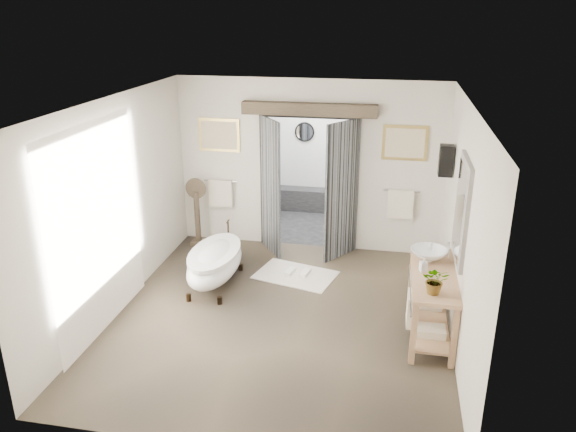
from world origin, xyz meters
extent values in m
plane|color=brown|center=(0.00, 0.00, 0.00)|extent=(5.00, 5.00, 0.00)
cube|color=beige|center=(0.00, -2.50, 1.45)|extent=(4.50, 0.02, 2.90)
cube|color=beige|center=(-2.25, 0.00, 1.45)|extent=(0.02, 5.00, 2.90)
cube|color=beige|center=(2.25, 0.00, 1.45)|extent=(0.02, 5.00, 2.90)
cube|color=beige|center=(-1.52, 2.50, 1.45)|extent=(1.45, 0.02, 2.90)
cube|color=beige|center=(1.52, 2.50, 1.45)|extent=(1.45, 0.02, 2.90)
cube|color=beige|center=(0.00, 2.50, 2.60)|extent=(1.60, 0.02, 0.60)
cube|color=silver|center=(0.00, 0.00, 2.90)|extent=(4.50, 5.00, 0.02)
cube|color=silver|center=(-2.20, -0.60, 1.35)|extent=(0.02, 2.20, 2.70)
cube|color=gray|center=(2.23, 0.00, 1.70)|extent=(0.05, 0.95, 1.25)
cube|color=silver|center=(2.19, 0.00, 1.70)|extent=(0.01, 0.80, 1.10)
cube|color=black|center=(2.13, 1.55, 1.90)|extent=(0.20, 0.20, 0.45)
sphere|color=#FFCC8C|center=(2.13, 1.55, 1.90)|extent=(0.10, 0.10, 0.10)
cube|color=black|center=(0.00, 3.50, 0.01)|extent=(2.20, 2.00, 0.01)
cube|color=silver|center=(0.00, 3.50, 2.50)|extent=(2.20, 2.00, 0.02)
cube|color=white|center=(0.00, 4.50, 1.25)|extent=(2.20, 0.02, 2.50)
cube|color=white|center=(-1.10, 3.50, 1.25)|extent=(0.02, 2.00, 2.50)
cube|color=white|center=(1.10, 3.50, 1.25)|extent=(0.02, 2.00, 2.50)
cube|color=black|center=(0.00, 4.32, 0.23)|extent=(2.00, 0.35, 0.45)
cylinder|color=silver|center=(-0.40, 4.47, 1.60)|extent=(0.40, 0.03, 0.40)
cylinder|color=silver|center=(0.40, 4.47, 1.60)|extent=(0.40, 0.03, 0.40)
cube|color=black|center=(-0.80, 2.50, 1.15)|extent=(0.07, 0.10, 2.30)
cube|color=black|center=(0.80, 2.50, 1.15)|extent=(0.07, 0.10, 2.30)
cube|color=black|center=(0.00, 2.50, 2.30)|extent=(1.67, 0.10, 0.07)
cube|color=black|center=(-0.60, 2.15, 1.15)|extent=(0.49, 0.68, 2.30)
cube|color=black|center=(0.60, 2.15, 1.15)|extent=(0.49, 0.68, 2.30)
cube|color=#4D4030|center=(0.00, 2.40, 2.42)|extent=(2.20, 0.20, 0.20)
cube|color=#AF9249|center=(-1.55, 2.48, 1.92)|extent=(0.72, 0.03, 0.57)
cube|color=beige|center=(-1.55, 2.46, 1.92)|extent=(0.62, 0.01, 0.47)
cube|color=#AF9249|center=(1.55, 2.48, 1.92)|extent=(0.72, 0.03, 0.57)
cube|color=beige|center=(1.55, 2.46, 1.92)|extent=(0.62, 0.01, 0.47)
cylinder|color=silver|center=(-1.55, 2.44, 1.12)|extent=(0.60, 0.02, 0.02)
cube|color=beige|center=(-1.55, 2.42, 0.90)|extent=(0.42, 0.08, 0.48)
cylinder|color=silver|center=(1.55, 2.44, 1.12)|extent=(0.60, 0.02, 0.02)
cube|color=beige|center=(1.55, 2.42, 0.90)|extent=(0.42, 0.08, 0.48)
cylinder|color=black|center=(-1.37, 0.18, 0.06)|extent=(0.07, 0.07, 0.11)
cylinder|color=black|center=(-0.91, 0.18, 0.06)|extent=(0.07, 0.07, 0.11)
cylinder|color=black|center=(-1.37, 1.30, 0.06)|extent=(0.07, 0.07, 0.11)
cylinder|color=black|center=(-0.91, 1.30, 0.06)|extent=(0.07, 0.07, 0.11)
ellipsoid|color=white|center=(-1.14, 0.74, 0.36)|extent=(0.71, 1.58, 0.50)
cylinder|color=black|center=(-1.14, 1.47, 0.67)|extent=(0.03, 0.03, 0.20)
cube|color=tan|center=(1.75, -0.74, 0.42)|extent=(0.07, 0.07, 0.85)
cube|color=tan|center=(2.21, -0.74, 0.42)|extent=(0.07, 0.07, 0.85)
cube|color=tan|center=(1.75, 0.74, 0.42)|extent=(0.07, 0.07, 0.85)
cube|color=tan|center=(2.21, 0.74, 0.42)|extent=(0.07, 0.07, 0.85)
cube|color=tan|center=(1.98, 0.00, 0.82)|extent=(0.55, 1.60, 0.05)
cube|color=tan|center=(1.98, 0.00, 0.16)|extent=(0.45, 1.50, 0.03)
cylinder|color=silver|center=(1.71, 0.00, 0.60)|extent=(0.02, 1.40, 0.02)
cube|color=beige|center=(1.71, -0.15, 0.40)|extent=(0.06, 0.34, 0.42)
cube|color=beige|center=(1.98, -0.35, 0.23)|extent=(0.35, 0.25, 0.10)
cube|color=beige|center=(1.98, 0.35, 0.23)|extent=(0.35, 0.25, 0.10)
cube|color=#4D4030|center=(-1.91, 2.14, 0.04)|extent=(0.24, 0.24, 0.09)
cylinder|color=#4D4030|center=(-1.91, 2.14, 0.54)|extent=(0.10, 0.10, 0.91)
cylinder|color=silver|center=(-1.91, 2.16, 1.05)|extent=(0.32, 0.02, 0.32)
cylinder|color=#4D4030|center=(-1.91, 2.15, 1.05)|extent=(0.36, 0.02, 0.36)
cube|color=beige|center=(-0.01, 1.28, 0.01)|extent=(1.36, 1.07, 0.01)
cube|color=silver|center=(-0.11, 1.32, 0.04)|extent=(0.15, 0.28, 0.05)
cube|color=silver|center=(0.14, 1.32, 0.04)|extent=(0.15, 0.28, 0.05)
imported|color=white|center=(1.92, 0.36, 0.93)|extent=(0.58, 0.58, 0.16)
imported|color=gray|center=(1.95, -0.55, 1.02)|extent=(0.31, 0.27, 0.33)
imported|color=gray|center=(1.84, 0.03, 0.94)|extent=(0.11, 0.11, 0.18)
imported|color=gray|center=(1.95, 0.57, 0.93)|extent=(0.15, 0.15, 0.17)
camera|label=1|loc=(1.36, -6.54, 3.98)|focal=35.00mm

